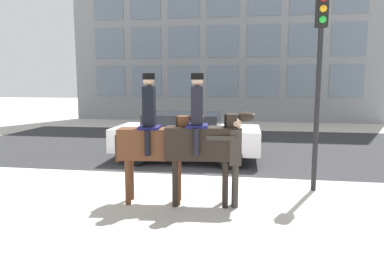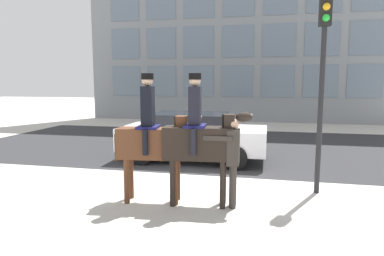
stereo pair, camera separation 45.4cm
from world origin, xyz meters
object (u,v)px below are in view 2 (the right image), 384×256
Objects in this scene: street_car_near_lane at (193,135)px; traffic_light at (323,61)px; mounted_horse_lead at (153,139)px; pedestrian_bystander at (233,156)px; mounted_horse_companion at (200,139)px.

traffic_light reaches higher than street_car_near_lane.
mounted_horse_lead is 1.49× the size of pedestrian_bystander.
traffic_light is (2.36, 1.25, 1.53)m from mounted_horse_companion.
pedestrian_bystander reaches higher than street_car_near_lane.
mounted_horse_companion is 0.58× the size of street_car_near_lane.
street_car_near_lane is at bearing 99.59° from mounted_horse_companion.
mounted_horse_companion is 1.49× the size of pedestrian_bystander.
traffic_light reaches higher than pedestrian_bystander.
pedestrian_bystander is at bearing -144.19° from traffic_light.
pedestrian_bystander is 2.80m from traffic_light.
pedestrian_bystander is (1.58, 0.03, -0.27)m from mounted_horse_lead.
mounted_horse_lead reaches higher than pedestrian_bystander.
pedestrian_bystander is (0.63, 0.00, -0.30)m from mounted_horse_companion.
street_car_near_lane is at bearing 142.99° from traffic_light.
mounted_horse_lead is 0.94m from mounted_horse_companion.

